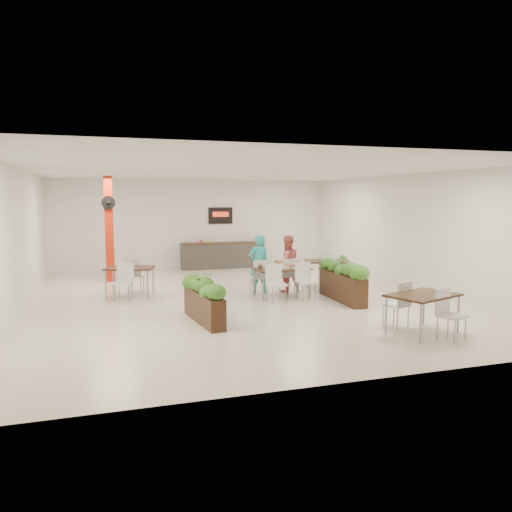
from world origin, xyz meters
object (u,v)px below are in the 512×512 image
at_px(main_table, 281,273).
at_px(side_table_a, 130,272).
at_px(diner_woman, 287,264).
at_px(side_table_b, 327,264).
at_px(red_column, 109,228).
at_px(diner_man, 259,264).
at_px(planter_left, 204,297).
at_px(service_counter, 223,255).
at_px(planter_right, 342,280).
at_px(side_table_c, 423,300).

distance_m(main_table, side_table_a, 3.93).
distance_m(diner_woman, side_table_b, 1.49).
distance_m(red_column, side_table_a, 2.74).
distance_m(red_column, side_table_b, 6.63).
distance_m(diner_man, planter_left, 3.34).
bearing_deg(main_table, diner_man, 120.79).
bearing_deg(side_table_a, main_table, -2.04).
xyz_separation_m(red_column, diner_man, (3.72, -3.22, -0.86)).
xyz_separation_m(service_counter, side_table_b, (1.94, -4.64, 0.14)).
distance_m(planter_right, side_table_a, 5.45).
height_order(main_table, side_table_a, same).
relative_size(diner_woman, side_table_b, 0.92).
height_order(diner_man, planter_right, diner_man).
xyz_separation_m(service_counter, planter_right, (1.38, -6.63, 0.03)).
bearing_deg(red_column, side_table_b, -25.09).
height_order(red_column, side_table_c, red_column).
xyz_separation_m(diner_man, diner_woman, (0.80, 0.00, -0.02)).
distance_m(service_counter, side_table_c, 9.92).
xyz_separation_m(service_counter, main_table, (0.11, -5.74, 0.14)).
bearing_deg(service_counter, main_table, -88.90).
xyz_separation_m(planter_left, side_table_a, (-1.25, 3.33, 0.12)).
xyz_separation_m(main_table, side_table_a, (-3.69, 1.36, -0.01)).
bearing_deg(side_table_a, planter_left, -51.26).
bearing_deg(diner_man, planter_left, 49.22).
bearing_deg(diner_woman, side_table_a, -12.48).
distance_m(diner_man, diner_woman, 0.80).
relative_size(side_table_b, side_table_c, 1.00).
xyz_separation_m(service_counter, diner_woman, (0.52, -5.08, 0.28)).
height_order(red_column, planter_right, red_column).
height_order(service_counter, main_table, service_counter).
height_order(diner_woman, planter_right, diner_woman).
bearing_deg(side_table_a, service_counter, 68.86).
relative_size(planter_right, side_table_c, 1.30).
xyz_separation_m(service_counter, side_table_c, (1.39, -9.82, 0.14)).
height_order(red_column, diner_man, red_column).
relative_size(red_column, main_table, 1.91).
distance_m(red_column, diner_man, 4.99).
relative_size(service_counter, planter_left, 1.54).
bearing_deg(planter_right, diner_man, 137.01).
bearing_deg(red_column, side_table_c, -55.91).
xyz_separation_m(red_column, side_table_b, (5.93, -2.78, -1.01)).
bearing_deg(side_table_c, diner_man, 90.19).
distance_m(side_table_a, side_table_c, 7.37).
height_order(diner_man, planter_left, diner_man).
bearing_deg(red_column, side_table_a, -80.59).
relative_size(side_table_a, side_table_b, 1.00).
distance_m(main_table, side_table_c, 4.28).
bearing_deg(side_table_b, planter_left, -124.28).
relative_size(service_counter, side_table_a, 1.80).
height_order(diner_woman, side_table_b, diner_woman).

